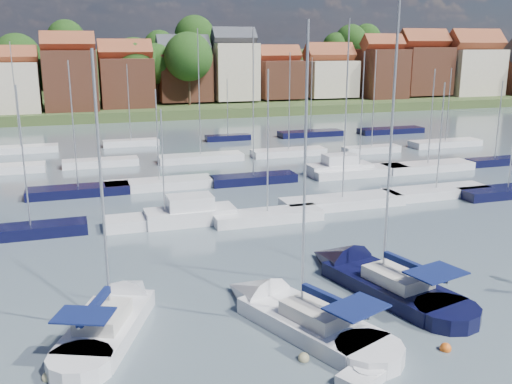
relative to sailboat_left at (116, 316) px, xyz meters
name	(u,v)px	position (x,y,z in m)	size (l,w,h in m)	color
ground	(201,168)	(12.23, 35.16, -0.36)	(260.00, 260.00, 0.00)	#495763
sailboat_left	(116,316)	(0.00, 0.00, 0.00)	(6.87, 11.06, 14.72)	silver
sailboat_centre	(289,313)	(8.45, -2.42, -0.01)	(7.34, 12.15, 16.08)	silver
sailboat_navy	(369,277)	(14.66, 0.52, -0.01)	(6.39, 13.21, 17.63)	black
tender	(368,373)	(9.76, -8.38, -0.11)	(3.23, 2.60, 0.63)	silver
buoy_c	(304,360)	(7.70, -6.24, -0.36)	(0.52, 0.52, 0.52)	beige
buoy_d	(445,350)	(14.28, -7.46, -0.36)	(0.52, 0.52, 0.52)	#D85914
buoy_e	(374,272)	(15.81, 1.90, -0.36)	(0.51, 0.51, 0.51)	#D85914
buoy_g	(48,380)	(-3.16, -4.34, -0.36)	(0.51, 0.51, 0.51)	beige
marina_field	(228,172)	(14.14, 30.31, 0.07)	(79.62, 41.41, 15.93)	silver
far_shore_town	(132,80)	(14.46, 127.83, 4.25)	(212.46, 90.00, 22.27)	#404D26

